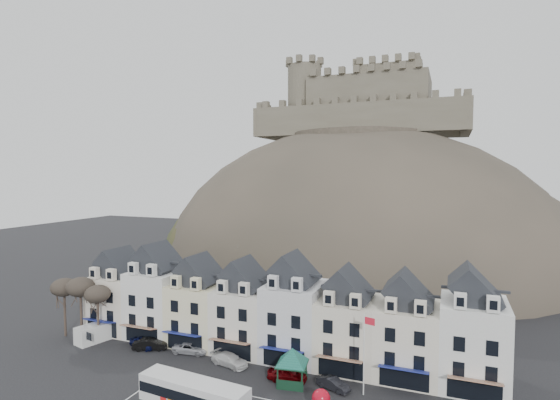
% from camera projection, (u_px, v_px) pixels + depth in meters
% --- Properties ---
extents(townhouse_terrace, '(54.40, 9.35, 11.80)m').
position_uv_depth(townhouse_terrace, '(271.00, 312.00, 55.61)').
color(townhouse_terrace, white).
rests_on(townhouse_terrace, ground).
extents(castle_hill, '(100.00, 76.00, 68.00)m').
position_uv_depth(castle_hill, '(360.00, 268.00, 104.74)').
color(castle_hill, '#3A362C').
rests_on(castle_hill, ground).
extents(castle, '(50.20, 22.20, 22.00)m').
position_uv_depth(castle, '(364.00, 104.00, 108.99)').
color(castle, brown).
rests_on(castle, ground).
extents(tree_left_far, '(3.61, 3.61, 8.24)m').
position_uv_depth(tree_left_far, '(64.00, 288.00, 61.07)').
color(tree_left_far, '#352922').
rests_on(tree_left_far, ground).
extents(tree_left_mid, '(3.78, 3.78, 8.64)m').
position_uv_depth(tree_left_mid, '(80.00, 287.00, 59.96)').
color(tree_left_mid, '#352922').
rests_on(tree_left_mid, ground).
extents(tree_left_near, '(3.43, 3.43, 7.84)m').
position_uv_depth(tree_left_near, '(97.00, 294.00, 58.90)').
color(tree_left_near, '#352922').
rests_on(tree_left_near, ground).
extents(bus, '(11.62, 3.69, 3.22)m').
position_uv_depth(bus, '(193.00, 395.00, 41.69)').
color(bus, '#262628').
rests_on(bus, ground).
extents(bus_shelter, '(6.38, 6.38, 4.09)m').
position_uv_depth(bus_shelter, '(292.00, 356.00, 47.11)').
color(bus_shelter, '#10301E').
rests_on(bus_shelter, ground).
extents(red_buoy, '(1.83, 1.83, 2.21)m').
position_uv_depth(red_buoy, '(321.00, 400.00, 41.93)').
color(red_buoy, black).
rests_on(red_buoy, ground).
extents(flagpole, '(1.19, 0.42, 8.54)m').
position_uv_depth(flagpole, '(365.00, 349.00, 44.83)').
color(flagpole, silver).
rests_on(flagpole, ground).
extents(white_van, '(3.49, 5.53, 2.34)m').
position_uv_depth(white_van, '(96.00, 333.00, 59.54)').
color(white_van, silver).
rests_on(white_van, ground).
extents(car_navy, '(4.32, 2.35, 1.39)m').
position_uv_depth(car_navy, '(143.00, 343.00, 57.27)').
color(car_navy, '#0B0F37').
rests_on(car_navy, ground).
extents(car_black, '(4.66, 3.24, 1.46)m').
position_uv_depth(car_black, '(150.00, 344.00, 56.69)').
color(car_black, black).
rests_on(car_black, ground).
extents(car_silver, '(4.91, 2.84, 1.31)m').
position_uv_depth(car_silver, '(191.00, 348.00, 55.65)').
color(car_silver, '#B2B3BA').
rests_on(car_silver, ground).
extents(car_white, '(5.17, 3.05, 1.41)m').
position_uv_depth(car_white, '(230.00, 360.00, 52.04)').
color(car_white, silver).
rests_on(car_white, ground).
extents(car_maroon, '(4.58, 2.24, 1.50)m').
position_uv_depth(car_maroon, '(287.00, 374.00, 48.18)').
color(car_maroon, '#520407').
rests_on(car_maroon, ground).
extents(car_charcoal, '(3.94, 2.55, 1.23)m').
position_uv_depth(car_charcoal, '(333.00, 384.00, 46.29)').
color(car_charcoal, black).
rests_on(car_charcoal, ground).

